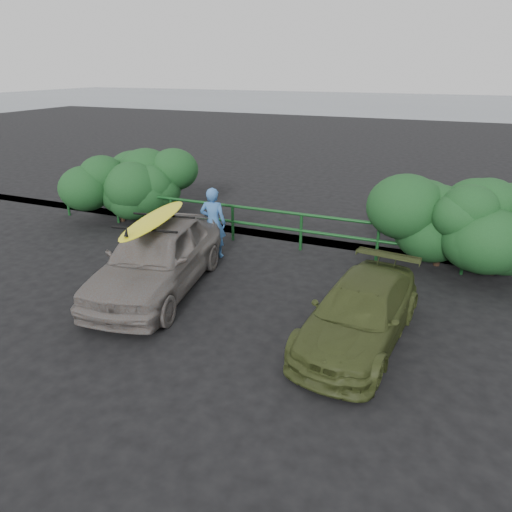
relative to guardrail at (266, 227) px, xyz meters
The scene contains 10 objects.
ground 5.03m from the guardrail, 90.00° to the right, with size 80.00×80.00×0.00m, color black.
ocean 55.00m from the guardrail, 90.00° to the left, with size 200.00×200.00×0.00m, color slate.
guardrail is the anchor object (origin of this frame).
shrub_left 4.84m from the guardrail, behind, with size 3.20×2.40×2.07m, color #1A4920, non-canonical shape.
shrub_right 5.05m from the guardrail, ahead, with size 3.20×2.40×2.08m, color #1A4920, non-canonical shape.
sedan 3.60m from the guardrail, 109.34° to the right, with size 1.80×4.46×1.52m, color slate.
olive_vehicle 4.97m from the guardrail, 48.92° to the right, with size 1.53×3.76×1.09m, color #3A431E.
man 1.62m from the guardrail, 126.60° to the right, with size 0.66×0.44×1.82m, color #3B6DB1.
roof_rack 3.74m from the guardrail, 109.34° to the right, with size 1.44×1.00×0.05m, color black, non-canonical shape.
surfboard 3.76m from the guardrail, 109.34° to the right, with size 0.59×2.83×0.08m, color yellow.
Camera 1 is at (4.30, -5.97, 4.58)m, focal length 32.00 mm.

